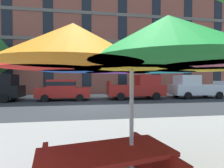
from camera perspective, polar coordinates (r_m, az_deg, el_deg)
The scene contains 7 objects.
ground_plane at distance 11.56m, azimuth -7.86°, elevation -7.33°, with size 120.00×120.00×0.00m, color #2D3033.
sidewalk_far at distance 18.31m, azimuth -8.28°, elevation -3.98°, with size 56.00×3.60×0.12m, color #B2ADA3.
apartment_building at distance 27.57m, azimuth -8.56°, elevation 17.83°, with size 38.61×12.08×19.20m.
sedan_red at distance 15.26m, azimuth -15.85°, elevation -1.70°, with size 4.40×1.98×1.78m.
pickup_red at distance 15.89m, azimuth 8.64°, elevation -1.28°, with size 5.10×2.12×2.20m.
pickup_white at distance 18.43m, azimuth 25.74°, elevation -1.04°, with size 5.10×2.12×2.20m.
patio_umbrella at distance 2.55m, azimuth 6.53°, elevation 9.19°, with size 3.53×3.53×2.33m.
Camera 1 is at (-0.22, -11.43, 1.72)m, focal length 27.65 mm.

